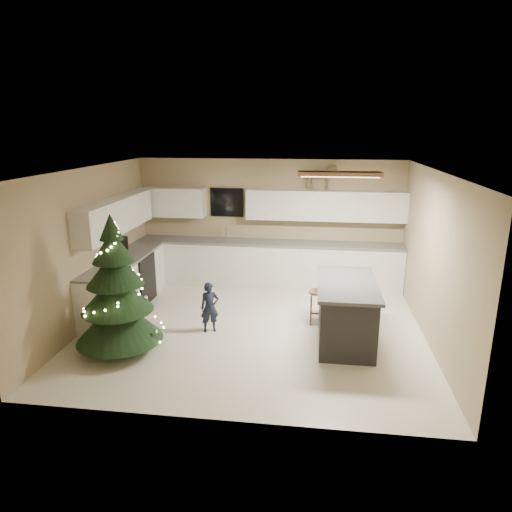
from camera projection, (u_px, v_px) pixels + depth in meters
name	position (u px, v px, depth m)	size (l,w,h in m)	color
ground_plane	(253.00, 328.00, 7.58)	(5.50, 5.50, 0.00)	silver
room_shell	(255.00, 225.00, 7.10)	(5.52, 5.02, 2.61)	tan
cabinetry	(219.00, 256.00, 9.06)	(5.50, 3.20, 2.00)	white
island	(346.00, 311.00, 7.04)	(0.90, 1.70, 0.95)	black
bar_stool	(318.00, 299.00, 7.64)	(0.31, 0.31, 0.59)	brown
christmas_tree	(117.00, 297.00, 6.59)	(1.30, 1.26, 2.08)	#3F2816
toddler	(210.00, 307.00, 7.37)	(0.30, 0.20, 0.83)	black
rocking_horse	(322.00, 177.00, 9.05)	(0.64, 0.46, 0.52)	brown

